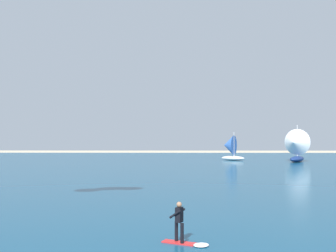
% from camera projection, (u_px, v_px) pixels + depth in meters
% --- Properties ---
extents(ocean, '(160.00, 90.00, 0.10)m').
position_uv_depth(ocean, '(169.00, 172.00, 48.66)').
color(ocean, navy).
rests_on(ocean, ground).
extents(kitesurfer, '(2.01, 1.35, 1.67)m').
position_uv_depth(kitesurfer, '(184.00, 229.00, 16.88)').
color(kitesurfer, red).
rests_on(kitesurfer, ocean).
extents(sailboat_mid_right, '(4.07, 3.64, 4.56)m').
position_uv_depth(sailboat_mid_right, '(230.00, 147.00, 68.01)').
color(sailboat_mid_right, silver).
rests_on(sailboat_mid_right, ocean).
extents(sailboat_heeled_over, '(4.66, 5.08, 5.64)m').
position_uv_depth(sailboat_heeled_over, '(296.00, 145.00, 63.78)').
color(sailboat_heeled_over, navy).
rests_on(sailboat_heeled_over, ocean).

